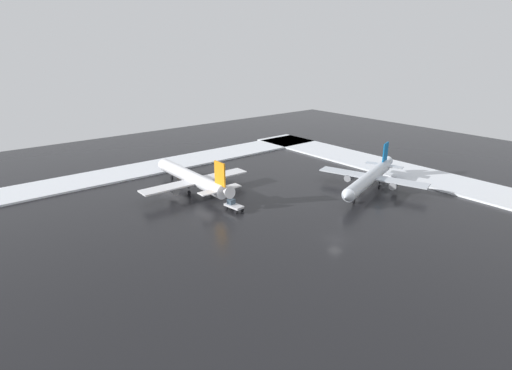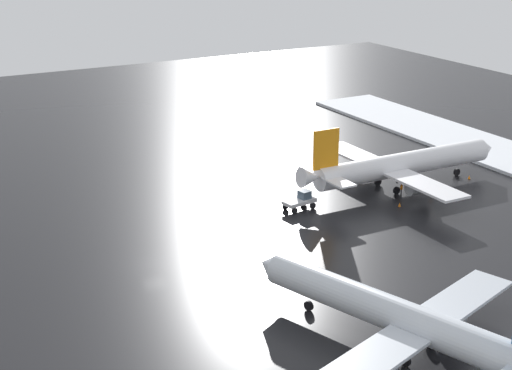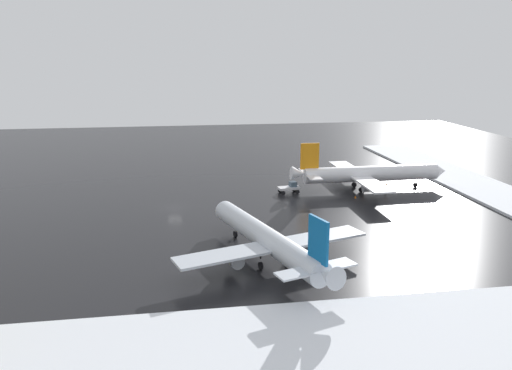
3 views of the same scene
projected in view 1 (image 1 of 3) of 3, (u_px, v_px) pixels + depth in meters
ground_plane at (336, 239)px, 77.76m from camera, size 240.00×240.00×0.00m
snow_bank_far at (458, 185)px, 107.30m from camera, size 152.00×16.00×0.53m
snow_bank_right at (173, 164)px, 126.90m from camera, size 14.00×116.00×0.53m
airplane_distant_tail at (192, 178)px, 102.87m from camera, size 35.60×29.42×10.60m
airplane_far_rear at (370, 178)px, 103.13m from camera, size 28.16×33.41×10.18m
pushback_tug at (233, 205)px, 91.10m from camera, size 4.85×2.82×2.50m
ground_crew_by_nose_gear at (205, 186)px, 104.06m from camera, size 0.36×0.36×1.71m
ground_crew_mid_apron at (201, 181)px, 108.17m from camera, size 0.36×0.36×1.71m
traffic_cone_near_nose at (172, 186)px, 106.45m from camera, size 0.36×0.36×0.55m
traffic_cone_mid_line at (223, 189)px, 104.10m from camera, size 0.36×0.36×0.55m
traffic_cone_wingtip_side at (178, 177)px, 113.95m from camera, size 0.36×0.36×0.55m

